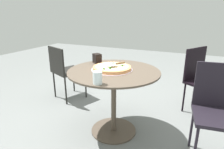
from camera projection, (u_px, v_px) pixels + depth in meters
The scene contains 9 objects.
ground_plane at pixel (114, 130), 2.24m from camera, with size 10.00×10.00×0.00m, color slate.
patio_table at pixel (114, 87), 2.07m from camera, with size 0.97×0.97×0.74m.
pizza_on_tray at pixel (112, 68), 2.03m from camera, with size 0.44×0.44×0.06m.
pizza_server at pixel (116, 64), 2.02m from camera, with size 0.16×0.20×0.02m.
drinking_cup at pixel (98, 78), 1.61m from camera, with size 0.08×0.08×0.11m, color white.
napkin_dispenser at pixel (97, 58), 2.29m from camera, with size 0.10×0.08×0.11m, color black.
patio_chair_near at pixel (64, 69), 2.92m from camera, with size 0.55×0.55×0.84m.
patio_chair_far at pixel (217, 106), 1.69m from camera, with size 0.44×0.44×0.90m.
patio_chair_corner at pixel (202, 77), 2.54m from camera, with size 0.60×0.60×0.88m.
Camera 1 is at (0.79, -1.76, 1.32)m, focal length 30.64 mm.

